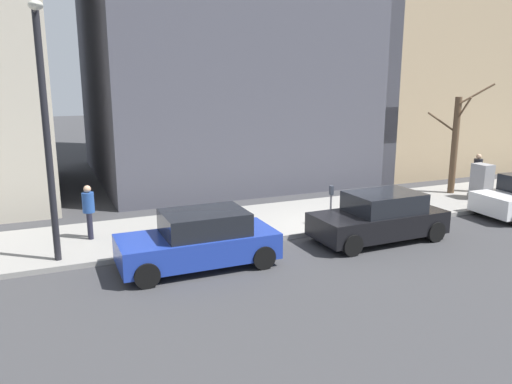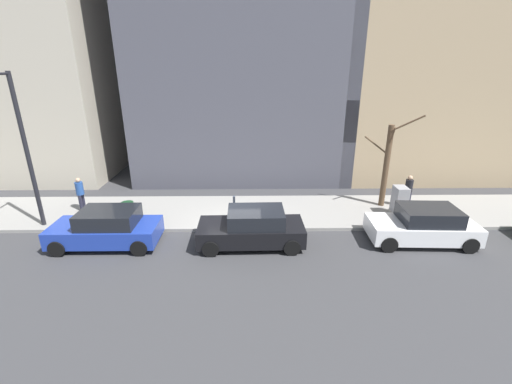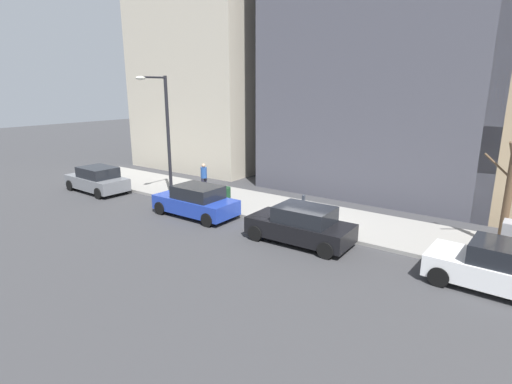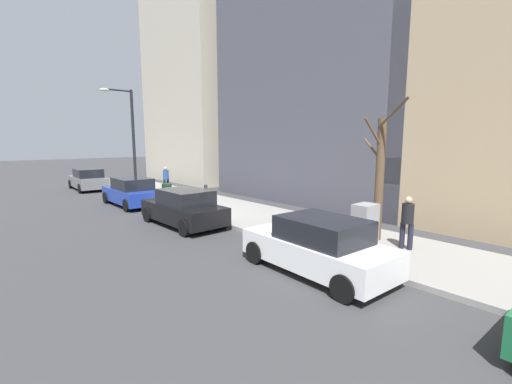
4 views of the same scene
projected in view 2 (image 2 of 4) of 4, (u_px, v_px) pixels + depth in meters
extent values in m
plane|color=#38383A|center=(233.00, 232.00, 14.97)|extent=(120.00, 120.00, 0.00)
cube|color=gray|center=(235.00, 212.00, 16.81)|extent=(4.00, 36.00, 0.15)
cube|color=white|center=(421.00, 229.00, 13.93)|extent=(1.97, 4.27, 0.70)
cube|color=black|center=(429.00, 215.00, 13.70)|extent=(1.69, 2.26, 0.60)
cylinder|color=black|center=(389.00, 244.00, 13.26)|extent=(0.25, 0.65, 0.64)
cylinder|color=black|center=(376.00, 225.00, 14.85)|extent=(0.25, 0.65, 0.64)
cylinder|color=black|center=(470.00, 245.00, 13.18)|extent=(0.25, 0.65, 0.64)
cylinder|color=black|center=(448.00, 226.00, 14.78)|extent=(0.25, 0.65, 0.64)
cube|color=black|center=(251.00, 232.00, 13.71)|extent=(1.88, 4.23, 0.70)
cube|color=black|center=(256.00, 217.00, 13.49)|extent=(1.64, 2.23, 0.60)
cylinder|color=black|center=(211.00, 249.00, 12.96)|extent=(0.23, 0.64, 0.64)
cylinder|color=black|center=(214.00, 229.00, 14.55)|extent=(0.23, 0.64, 0.64)
cylinder|color=black|center=(292.00, 247.00, 13.05)|extent=(0.23, 0.64, 0.64)
cylinder|color=black|center=(287.00, 228.00, 14.64)|extent=(0.23, 0.64, 0.64)
cube|color=#1E389E|center=(106.00, 232.00, 13.69)|extent=(1.82, 4.21, 0.70)
cube|color=black|center=(109.00, 217.00, 13.47)|extent=(1.61, 2.21, 0.60)
cylinder|color=black|center=(57.00, 249.00, 12.96)|extent=(0.22, 0.64, 0.64)
cylinder|color=black|center=(78.00, 229.00, 14.55)|extent=(0.22, 0.64, 0.64)
cylinder|color=black|center=(139.00, 248.00, 13.01)|extent=(0.22, 0.64, 0.64)
cylinder|color=black|center=(151.00, 228.00, 14.60)|extent=(0.22, 0.64, 0.64)
cylinder|color=slate|center=(234.00, 214.00, 15.15)|extent=(0.07, 0.07, 1.05)
cube|color=#2D333D|center=(234.00, 199.00, 14.92)|extent=(0.14, 0.10, 0.30)
cube|color=#A8A399|center=(398.00, 214.00, 16.20)|extent=(0.83, 0.61, 0.18)
cube|color=#939399|center=(400.00, 200.00, 15.96)|extent=(0.75, 0.55, 1.25)
cylinder|color=black|center=(27.00, 154.00, 14.19)|extent=(0.18, 0.18, 6.50)
cylinder|color=brown|center=(386.00, 167.00, 16.74)|extent=(0.28, 0.28, 4.08)
cylinder|color=brown|center=(408.00, 123.00, 15.62)|extent=(0.69, 1.26, 0.89)
cylinder|color=brown|center=(392.00, 136.00, 15.81)|extent=(0.87, 0.25, 0.98)
cylinder|color=brown|center=(376.00, 145.00, 16.72)|extent=(0.63, 1.09, 0.88)
cylinder|color=#14381E|center=(128.00, 212.00, 15.54)|extent=(0.56, 0.56, 0.90)
cylinder|color=#1E1E2D|center=(409.00, 199.00, 17.09)|extent=(0.16, 0.16, 0.82)
cylinder|color=#1E1E2D|center=(405.00, 200.00, 17.04)|extent=(0.16, 0.16, 0.82)
cylinder|color=black|center=(409.00, 186.00, 16.82)|extent=(0.36, 0.36, 0.62)
sphere|color=tan|center=(410.00, 178.00, 16.67)|extent=(0.22, 0.22, 0.22)
cylinder|color=#1E1E2D|center=(83.00, 201.00, 16.83)|extent=(0.16, 0.16, 0.82)
cylinder|color=#1E1E2D|center=(81.00, 203.00, 16.61)|extent=(0.16, 0.16, 0.82)
cylinder|color=#23478C|center=(79.00, 188.00, 16.47)|extent=(0.36, 0.36, 0.62)
sphere|color=tan|center=(78.00, 180.00, 16.33)|extent=(0.22, 0.22, 0.22)
cube|color=tan|center=(416.00, 27.00, 22.39)|extent=(11.33, 11.33, 18.40)
cube|color=#BCB29E|center=(22.00, 2.00, 21.08)|extent=(10.21, 10.21, 21.01)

